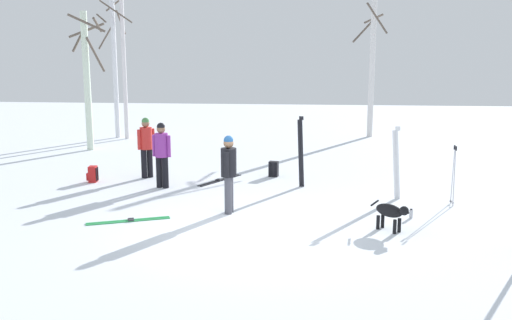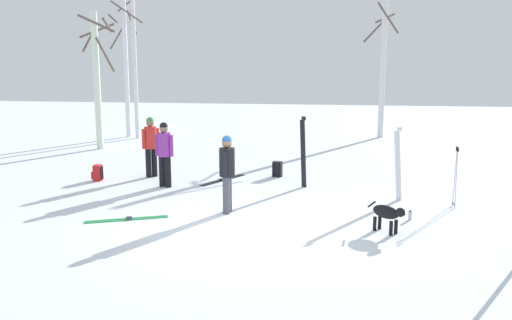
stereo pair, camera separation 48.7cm
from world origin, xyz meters
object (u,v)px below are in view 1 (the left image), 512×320
object	(u,v)px
ski_pair_lying_1	(220,180)
water_bottle_0	(411,214)
person_2	(146,144)
birch_tree_1	(87,76)
ski_pair_planted_2	(396,163)
dog	(391,212)
birch_tree_3	(372,63)
birch_tree_2	(122,45)
person_1	(162,151)
ski_pair_planted_0	(301,152)
person_0	(229,169)
ski_pair_lying_0	(129,221)
birch_tree_0	(114,61)
backpack_1	(274,169)
backpack_0	(93,174)
ski_poles_0	(454,174)

from	to	relation	value
ski_pair_lying_1	water_bottle_0	distance (m)	5.64
person_2	birch_tree_1	size ratio (longest dim) A/B	0.34
ski_pair_planted_2	ski_pair_lying_1	distance (m)	4.87
dog	ski_pair_lying_1	bearing A→B (deg)	134.87
person_2	birch_tree_3	size ratio (longest dim) A/B	0.28
ski_pair_planted_2	birch_tree_2	distance (m)	13.73
ski_pair_lying_1	birch_tree_1	bearing A→B (deg)	140.52
person_1	dog	size ratio (longest dim) A/B	2.47
ski_pair_lying_1	birch_tree_3	distance (m)	11.00
ski_pair_planted_0	birch_tree_3	bearing A→B (deg)	74.47
person_2	birch_tree_3	xyz separation A→B (m)	(7.08, 9.13, 2.18)
person_0	ski_pair_lying_1	size ratio (longest dim) A/B	1.04
dog	ski_pair_planted_0	size ratio (longest dim) A/B	0.37
person_1	ski_pair_lying_0	world-z (taller)	person_1
dog	birch_tree_0	bearing A→B (deg)	129.51
ski_pair_lying_0	ski_pair_lying_1	xyz separation A→B (m)	(1.24, 4.01, -0.00)
person_0	birch_tree_0	bearing A→B (deg)	120.66
person_1	birch_tree_0	xyz separation A→B (m)	(-4.45, 8.89, 2.24)
dog	backpack_1	size ratio (longest dim) A/B	1.58
ski_pair_planted_2	ski_pair_planted_0	bearing A→B (deg)	155.54
backpack_0	birch_tree_1	world-z (taller)	birch_tree_1
person_0	person_1	world-z (taller)	same
birch_tree_2	ski_pair_lying_1	bearing A→B (deg)	-54.91
person_1	backpack_1	distance (m)	3.36
ski_pair_planted_2	water_bottle_0	distance (m)	1.82
ski_poles_0	birch_tree_2	world-z (taller)	birch_tree_2
dog	ski_pair_planted_0	distance (m)	4.12
person_1	water_bottle_0	world-z (taller)	person_1
person_0	person_2	size ratio (longest dim) A/B	1.00
ski_pair_planted_2	ski_poles_0	distance (m)	1.32
ski_pair_planted_0	birch_tree_2	size ratio (longest dim) A/B	0.25
person_0	ski_poles_0	bearing A→B (deg)	13.34
person_1	birch_tree_3	world-z (taller)	birch_tree_3
dog	ski_poles_0	xyz separation A→B (m)	(1.68, 2.15, 0.36)
person_0	birch_tree_1	bearing A→B (deg)	129.29
dog	birch_tree_0	xyz separation A→B (m)	(-9.91, 12.02, 2.84)
backpack_1	birch_tree_1	world-z (taller)	birch_tree_1
ski_poles_0	ski_pair_lying_1	bearing A→B (deg)	161.14
ski_pair_planted_2	water_bottle_0	bearing A→B (deg)	-86.11
dog	backpack_0	bearing A→B (deg)	154.59
ski_pair_planted_0	birch_tree_0	xyz separation A→B (m)	(-8.05, 8.38, 2.30)
person_1	backpack_1	size ratio (longest dim) A/B	3.90
ski_pair_lying_0	birch_tree_2	bearing A→B (deg)	109.38
person_2	ski_poles_0	xyz separation A→B (m)	(7.90, -2.15, -0.24)
dog	birch_tree_3	size ratio (longest dim) A/B	0.11
person_0	water_bottle_0	size ratio (longest dim) A/B	8.30
person_2	birch_tree_2	bearing A→B (deg)	113.32
backpack_1	birch_tree_1	distance (m)	8.49
backpack_0	ski_pair_planted_0	bearing A→B (deg)	0.54
ski_pair_lying_0	ski_pair_lying_1	distance (m)	4.20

